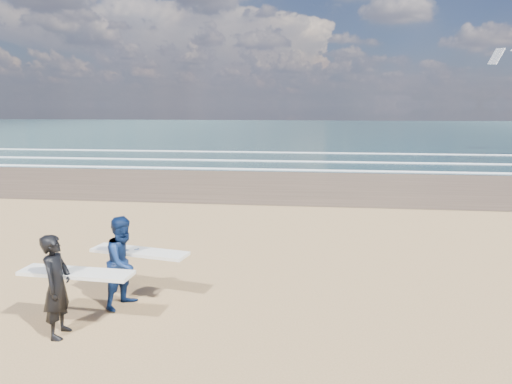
# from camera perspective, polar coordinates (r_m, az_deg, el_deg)

# --- Properties ---
(ocean) EXTENTS (220.00, 100.00, 0.02)m
(ocean) POSITION_cam_1_polar(r_m,az_deg,el_deg) (80.60, 17.88, 7.30)
(ocean) COLOR #183236
(ocean) RESTS_ON ground
(surfer_near) EXTENTS (2.23, 1.06, 1.96)m
(surfer_near) POSITION_cam_1_polar(r_m,az_deg,el_deg) (9.33, -23.40, -10.56)
(surfer_near) COLOR black
(surfer_near) RESTS_ON ground
(surfer_far) EXTENTS (2.26, 1.40, 1.97)m
(surfer_far) POSITION_cam_1_polar(r_m,az_deg,el_deg) (10.18, -16.01, -8.29)
(surfer_far) COLOR #0D204A
(surfer_far) RESTS_ON ground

